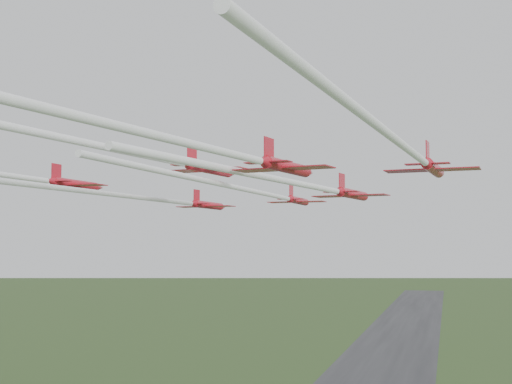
% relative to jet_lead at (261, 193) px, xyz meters
% --- Properties ---
extents(runway, '(38.00, 900.00, 0.04)m').
position_rel_jet_lead_xyz_m(runway, '(-0.96, 201.43, -50.58)').
color(runway, '#2D2D2F').
rests_on(runway, ground).
extents(jet_lead, '(9.03, 63.24, 2.55)m').
position_rel_jet_lead_xyz_m(jet_lead, '(0.00, 0.00, 0.00)').
color(jet_lead, red).
extents(jet_row2_left, '(9.95, 46.30, 2.33)m').
position_rel_jet_lead_xyz_m(jet_row2_left, '(-9.60, -7.78, -1.31)').
color(jet_row2_left, red).
extents(jet_row2_right, '(14.38, 53.00, 2.77)m').
position_rel_jet_lead_xyz_m(jet_row2_right, '(9.06, -11.48, -0.38)').
color(jet_row2_right, red).
extents(jet_row3_mid, '(15.20, 68.16, 2.81)m').
position_rel_jet_lead_xyz_m(jet_row3_mid, '(-5.22, -31.52, 1.68)').
color(jet_row3_mid, red).
extents(jet_row3_right, '(10.50, 57.71, 2.75)m').
position_rel_jet_lead_xyz_m(jet_row3_right, '(19.92, -28.07, 0.96)').
color(jet_row3_right, red).
extents(jet_row4_right, '(13.04, 48.35, 2.47)m').
position_rel_jet_lead_xyz_m(jet_row4_right, '(7.78, -41.13, -0.29)').
color(jet_row4_right, red).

